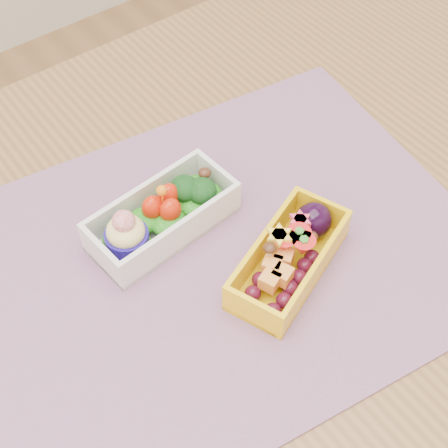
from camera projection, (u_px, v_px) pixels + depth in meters
table at (229, 322)px, 0.75m from camera, size 1.20×0.80×0.75m
placemat at (221, 254)px, 0.68m from camera, size 0.57×0.47×0.00m
bento_white at (162, 217)px, 0.68m from camera, size 0.16×0.08×0.07m
bento_yellow at (291, 256)px, 0.66m from camera, size 0.16×0.11×0.05m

